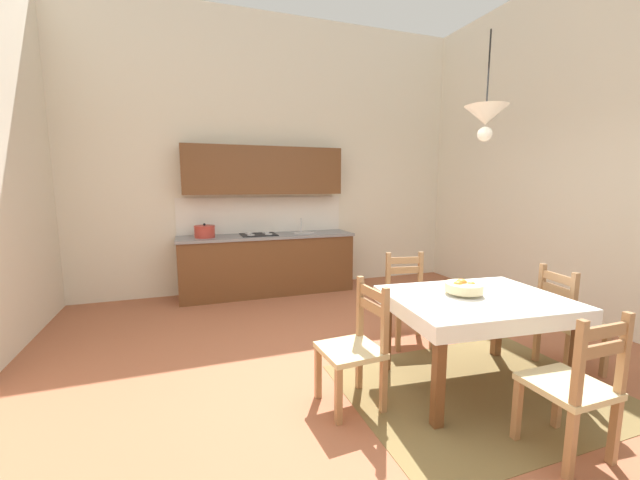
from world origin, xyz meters
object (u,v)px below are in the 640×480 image
at_px(kitchen_cabinetry, 266,237).
at_px(pendant_lamp, 486,117).
at_px(dining_chair_kitchen_side, 408,301).
at_px(fruit_bowl, 464,287).
at_px(dining_chair_window_side, 568,322).
at_px(dining_chair_tv_side, 355,348).
at_px(dining_table, 475,311).
at_px(dining_chair_camera_side, 574,387).

bearing_deg(kitchen_cabinetry, pendant_lamp, -72.20).
xyz_separation_m(dining_chair_kitchen_side, fruit_bowl, (-0.05, -0.86, 0.37)).
xyz_separation_m(dining_chair_window_side, dining_chair_kitchen_side, (-0.99, 1.00, 0.00)).
bearing_deg(fruit_bowl, dining_chair_window_side, -7.68).
distance_m(kitchen_cabinetry, dining_chair_tv_side, 3.23).
relative_size(dining_chair_kitchen_side, pendant_lamp, 1.16).
bearing_deg(dining_chair_kitchen_side, fruit_bowl, -93.10).
xyz_separation_m(dining_table, dining_chair_tv_side, (-1.02, 0.08, -0.19)).
bearing_deg(pendant_lamp, fruit_bowl, 150.70).
relative_size(kitchen_cabinetry, dining_table, 1.81).
xyz_separation_m(dining_chair_tv_side, fruit_bowl, (0.96, 0.00, 0.37)).
bearing_deg(dining_table, fruit_bowl, 128.73).
distance_m(kitchen_cabinetry, dining_table, 3.44).
bearing_deg(pendant_lamp, kitchen_cabinetry, 107.80).
height_order(dining_table, dining_chair_kitchen_side, dining_chair_kitchen_side).
xyz_separation_m(dining_table, dining_chair_kitchen_side, (-0.02, 0.94, -0.19)).
bearing_deg(dining_chair_window_side, fruit_bowl, 172.32).
bearing_deg(dining_chair_kitchen_side, dining_chair_camera_side, -90.52).
relative_size(dining_chair_tv_side, fruit_bowl, 3.10).
bearing_deg(dining_chair_kitchen_side, dining_chair_tv_side, -139.43).
bearing_deg(pendant_lamp, dining_chair_camera_side, -93.15).
bearing_deg(dining_chair_camera_side, dining_chair_kitchen_side, 89.48).
relative_size(kitchen_cabinetry, dining_chair_tv_side, 2.79).
xyz_separation_m(kitchen_cabinetry, dining_chair_camera_side, (0.99, -4.14, -0.41)).
height_order(kitchen_cabinetry, dining_chair_camera_side, kitchen_cabinetry).
distance_m(dining_chair_camera_side, fruit_bowl, 1.02).
xyz_separation_m(dining_table, fruit_bowl, (-0.06, 0.08, 0.18)).
distance_m(dining_chair_window_side, pendant_lamp, 1.96).
distance_m(dining_table, dining_chair_tv_side, 1.04).
distance_m(dining_chair_tv_side, fruit_bowl, 1.03).
relative_size(dining_table, fruit_bowl, 4.77).
bearing_deg(dining_table, dining_chair_kitchen_side, 90.92).
bearing_deg(dining_chair_tv_side, dining_chair_kitchen_side, 40.57).
distance_m(dining_table, dining_chair_kitchen_side, 0.96).
height_order(dining_table, dining_chair_tv_side, dining_chair_tv_side).
xyz_separation_m(dining_chair_camera_side, pendant_lamp, (0.05, 0.90, 1.71)).
distance_m(kitchen_cabinetry, dining_chair_kitchen_side, 2.58).
bearing_deg(fruit_bowl, dining_chair_kitchen_side, 86.90).
height_order(dining_chair_camera_side, fruit_bowl, dining_chair_camera_side).
height_order(dining_table, pendant_lamp, pendant_lamp).
height_order(kitchen_cabinetry, dining_chair_tv_side, kitchen_cabinetry).
bearing_deg(dining_chair_tv_side, fruit_bowl, 0.08).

